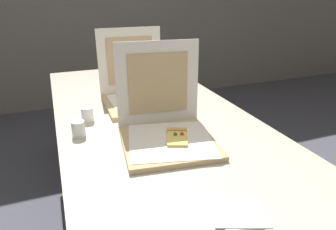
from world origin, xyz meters
The scene contains 6 objects.
table centered at (0.00, 0.57, 0.70)m, with size 0.92×2.08×0.75m.
pizza_box_front centered at (-0.03, 0.30, 0.81)m, with size 0.41×0.43×0.39m.
pizza_box_middle centered at (-0.02, 0.78, 0.81)m, with size 0.37×0.39×0.39m.
cup_white_near_center centered at (-0.37, 0.47, 0.78)m, with size 0.06×0.06×0.07m, color white.
cup_white_mid centered at (-0.31, 0.62, 0.78)m, with size 0.06×0.06×0.07m, color white.
napkin_pile centered at (0.00, -0.19, 0.75)m, with size 0.18×0.17×0.01m.
Camera 1 is at (-0.43, -0.76, 1.34)m, focal length 32.58 mm.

